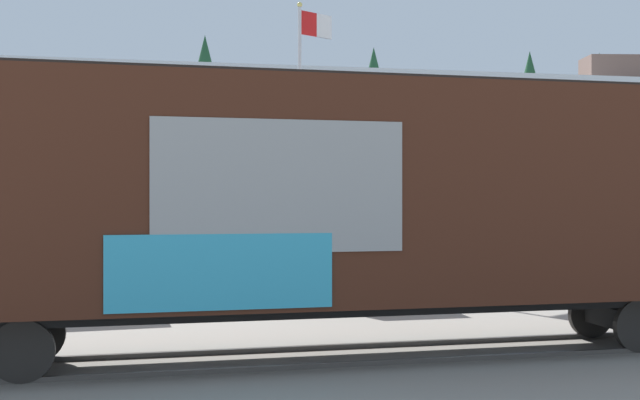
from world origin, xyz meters
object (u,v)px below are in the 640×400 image
Objects in this scene: flagpole at (305,105)px; parked_car_black at (366,270)px; freight_car at (347,197)px; parked_car_silver at (83,275)px; parked_car_blue at (583,266)px.

flagpole is 8.31m from parked_car_black.
freight_car is 13.46m from flagpole.
flagpole is at bearing 46.11° from parked_car_silver.
parked_car_silver is (-4.97, 6.24, -1.82)m from freight_car.
flagpole is 10.52m from parked_car_blue.
flagpole is 2.15× the size of parked_car_blue.
flagpole reaches higher than parked_car_black.
flagpole reaches higher than parked_car_blue.
parked_car_blue is at bearing 38.75° from freight_car.
flagpole is at bearing 135.39° from parked_car_blue.
freight_car reaches higher than parked_car_silver.
parked_car_silver is at bearing -133.89° from flagpole.
parked_car_blue is (6.57, -6.49, -5.03)m from flagpole.
freight_car is at bearing -141.25° from parked_car_blue.
parked_car_black is (0.45, -6.61, -5.02)m from flagpole.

